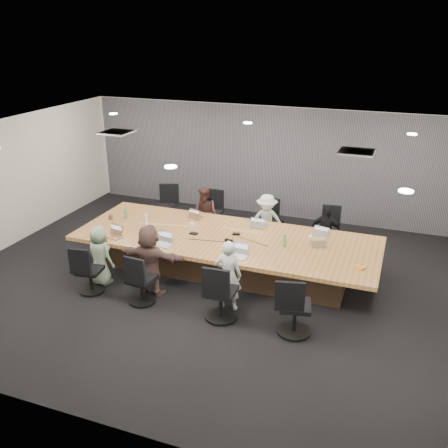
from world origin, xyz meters
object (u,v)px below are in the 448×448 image
(person_2, at_px, (266,222))
(bottle_green_right, at_px, (284,240))
(chair_6, at_px, (221,296))
(mug_brown, at_px, (111,217))
(laptop_3, at_px, (321,234))
(canvas_bag, at_px, (318,242))
(person_3, at_px, (325,231))
(chair_0, at_px, (163,209))
(stapler, at_px, (229,241))
(person_5, at_px, (150,260))
(laptop_4, at_px, (115,237))
(chair_5, at_px, (141,283))
(laptop_6, at_px, (239,257))
(person_4, at_px, (100,255))
(bottle_clear, at_px, (146,219))
(chair_1, at_px, (211,216))
(person_1, at_px, (205,214))
(snack_packet, at_px, (360,267))
(chair_4, at_px, (90,274))
(laptop_2, at_px, (259,225))
(person_6, at_px, (228,275))
(laptop_5, at_px, (163,245))
(chair_2, at_px, (270,225))
(chair_3, at_px, (327,234))
(chair_7, at_px, (295,310))

(person_2, bearing_deg, bottle_green_right, -72.27)
(chair_6, xyz_separation_m, mug_brown, (-3.19, 1.71, 0.36))
(laptop_3, distance_m, canvas_bag, 0.60)
(person_3, xyz_separation_m, canvas_bag, (0.05, -1.15, 0.24))
(chair_0, distance_m, stapler, 3.10)
(person_5, bearing_deg, laptop_4, -28.19)
(chair_5, distance_m, laptop_4, 1.45)
(laptop_4, relative_size, canvas_bag, 1.07)
(chair_6, height_order, laptop_6, chair_6)
(chair_5, relative_size, chair_6, 0.87)
(person_4, relative_size, bottle_clear, 4.98)
(chair_1, relative_size, person_1, 0.69)
(laptop_3, xyz_separation_m, snack_packet, (0.90, -1.29, 0.01))
(stapler, bearing_deg, laptop_6, -45.12)
(laptop_4, bearing_deg, snack_packet, 15.19)
(chair_4, xyz_separation_m, person_1, (1.06, 3.05, 0.25))
(person_1, bearing_deg, person_5, -77.47)
(laptop_2, relative_size, person_5, 0.23)
(chair_6, height_order, person_6, person_6)
(person_3, bearing_deg, laptop_3, -88.88)
(laptop_5, bearing_deg, person_2, 66.53)
(person_1, distance_m, laptop_6, 2.65)
(chair_0, bearing_deg, bottle_green_right, 133.70)
(laptop_6, xyz_separation_m, bottle_clear, (-2.32, 0.81, 0.11))
(person_5, relative_size, stapler, 8.09)
(person_6, bearing_deg, chair_4, 1.81)
(laptop_3, relative_size, laptop_6, 0.98)
(laptop_2, bearing_deg, laptop_6, 96.47)
(chair_6, xyz_separation_m, snack_packet, (2.11, 1.21, 0.33))
(chair_1, height_order, bottle_clear, bottle_clear)
(chair_4, bearing_deg, person_2, 42.89)
(person_2, relative_size, laptop_3, 4.05)
(chair_5, distance_m, person_4, 1.15)
(chair_2, xyz_separation_m, person_4, (-2.51, -3.05, 0.19))
(laptop_5, bearing_deg, laptop_6, 10.23)
(chair_6, bearing_deg, laptop_6, 87.99)
(chair_2, xyz_separation_m, stapler, (-0.31, -1.93, 0.37))
(chair_0, distance_m, mug_brown, 1.77)
(laptop_3, bearing_deg, bottle_clear, 21.59)
(chair_5, bearing_deg, chair_1, 94.42)
(bottle_green_right, distance_m, snack_packet, 1.53)
(laptop_2, height_order, bottle_green_right, bottle_green_right)
(chair_3, bearing_deg, bottle_clear, 18.18)
(chair_7, height_order, person_4, person_4)
(chair_0, relative_size, laptop_5, 2.62)
(chair_6, relative_size, laptop_6, 2.77)
(chair_4, distance_m, laptop_5, 1.45)
(chair_0, xyz_separation_m, person_4, (0.21, -3.05, 0.16))
(person_6, xyz_separation_m, stapler, (-0.39, 1.12, 0.12))
(chair_1, bearing_deg, stapler, 120.83)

